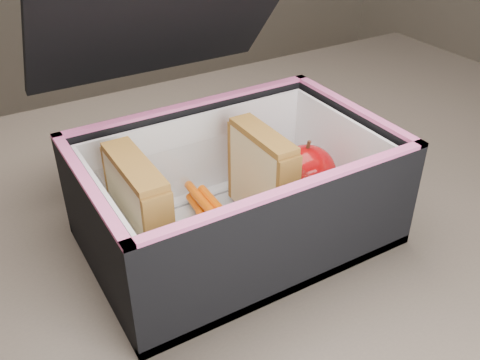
% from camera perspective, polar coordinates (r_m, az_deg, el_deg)
% --- Properties ---
extents(kitchen_table, '(1.20, 0.80, 0.75)m').
position_cam_1_polar(kitchen_table, '(0.71, 3.27, -7.63)').
color(kitchen_table, brown).
rests_on(kitchen_table, ground).
extents(lunch_bag, '(0.31, 0.33, 0.27)m').
position_cam_1_polar(lunch_bag, '(0.55, -0.66, -0.33)').
color(lunch_bag, black).
rests_on(lunch_bag, kitchen_table).
extents(plastic_tub, '(0.18, 0.13, 0.08)m').
position_cam_1_polar(plastic_tub, '(0.54, -3.78, -2.95)').
color(plastic_tub, white).
rests_on(plastic_tub, lunch_bag).
extents(sandwich_left, '(0.03, 0.10, 0.11)m').
position_cam_1_polar(sandwich_left, '(0.51, -10.69, -3.38)').
color(sandwich_left, beige).
rests_on(sandwich_left, plastic_tub).
extents(sandwich_right, '(0.03, 0.09, 0.10)m').
position_cam_1_polar(sandwich_right, '(0.56, 2.35, 0.48)').
color(sandwich_right, beige).
rests_on(sandwich_right, plastic_tub).
extents(carrot_sticks, '(0.04, 0.13, 0.03)m').
position_cam_1_polar(carrot_sticks, '(0.56, -2.88, -4.08)').
color(carrot_sticks, '#ED5F00').
rests_on(carrot_sticks, plastic_tub).
extents(paper_napkin, '(0.09, 0.10, 0.01)m').
position_cam_1_polar(paper_napkin, '(0.62, 7.23, -1.94)').
color(paper_napkin, white).
rests_on(paper_napkin, lunch_bag).
extents(red_apple, '(0.07, 0.07, 0.07)m').
position_cam_1_polar(red_apple, '(0.60, 7.08, 0.82)').
color(red_apple, '#960009').
rests_on(red_apple, paper_napkin).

